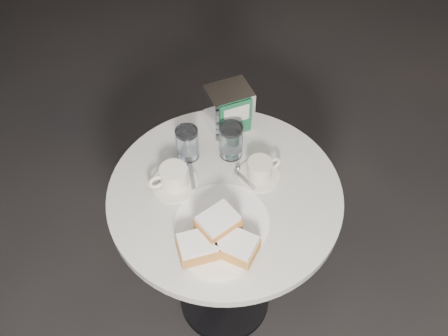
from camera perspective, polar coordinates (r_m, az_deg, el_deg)
ground at (r=2.12m, az=0.07°, el=-14.75°), size 7.00×7.00×0.00m
cafe_table at (r=1.64m, az=0.09°, el=-6.80°), size 0.70×0.70×0.74m
sugar_spill at (r=1.42m, az=-0.21°, el=-6.10°), size 0.31×0.31×0.00m
beignet_plate at (r=1.34m, az=-0.77°, el=-8.33°), size 0.24×0.24×0.10m
coffee_cup_left at (r=1.48m, az=-5.77°, el=-1.19°), size 0.18×0.18×0.07m
coffee_cup_right at (r=1.50m, az=4.12°, el=-0.27°), size 0.16×0.16×0.07m
water_glass_left at (r=1.53m, az=-4.21°, el=2.79°), size 0.09×0.09×0.11m
water_glass_right at (r=1.53m, az=0.80°, el=3.08°), size 0.08×0.08×0.12m
napkin_dispenser at (r=1.60m, az=0.59°, el=6.76°), size 0.16×0.14×0.16m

